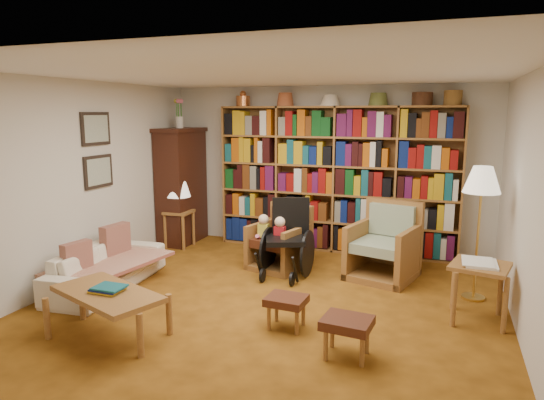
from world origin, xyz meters
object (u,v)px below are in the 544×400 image
at_px(armchair_leather, 281,241).
at_px(floor_lamp, 482,185).
at_px(sofa, 107,267).
at_px(side_table_papers, 480,273).
at_px(armchair_sage, 384,248).
at_px(coffee_table, 107,297).
at_px(footstool_b, 347,325).
at_px(side_table_lamp, 179,220).
at_px(wheelchair, 287,241).
at_px(footstool_a, 286,302).

relative_size(armchair_leather, floor_lamp, 0.58).
xyz_separation_m(sofa, side_table_papers, (4.20, 0.46, 0.25)).
distance_m(armchair_sage, coffee_table, 3.48).
relative_size(armchair_leather, footstool_b, 1.96).
xyz_separation_m(side_table_lamp, armchair_sage, (3.22, -0.32, -0.06)).
height_order(wheelchair, floor_lamp, floor_lamp).
height_order(armchair_leather, armchair_sage, armchair_sage).
height_order(wheelchair, coffee_table, wheelchair).
relative_size(armchair_sage, coffee_table, 0.80).
bearing_deg(footstool_a, sofa, 171.64).
bearing_deg(wheelchair, armchair_leather, 122.15).
xyz_separation_m(side_table_papers, coffee_table, (-3.31, -1.57, -0.10)).
height_order(sofa, footstool_a, sofa).
distance_m(sofa, footstool_a, 2.44).
bearing_deg(wheelchair, footstool_b, -58.59).
bearing_deg(floor_lamp, armchair_leather, 171.09).
xyz_separation_m(floor_lamp, footstool_a, (-1.78, -1.46, -1.05)).
xyz_separation_m(sofa, floor_lamp, (4.20, 1.10, 1.06)).
height_order(floor_lamp, coffee_table, floor_lamp).
distance_m(footstool_a, footstool_b, 0.77).
bearing_deg(armchair_sage, armchair_leather, -176.69).
height_order(wheelchair, footstool_a, wheelchair).
height_order(armchair_leather, side_table_papers, armchair_leather).
bearing_deg(side_table_lamp, coffee_table, -71.68).
bearing_deg(side_table_papers, side_table_lamp, 161.70).
bearing_deg(side_table_papers, footstool_b, -133.00).
relative_size(side_table_lamp, armchair_leather, 0.66).
bearing_deg(footstool_a, armchair_sage, 69.97).
distance_m(sofa, footstool_b, 3.18).
relative_size(side_table_lamp, floor_lamp, 0.38).
distance_m(side_table_lamp, wheelchair, 2.14).
relative_size(sofa, footstool_b, 3.84).
height_order(footstool_b, coffee_table, coffee_table).
xyz_separation_m(armchair_sage, wheelchair, (-1.19, -0.38, 0.09)).
distance_m(footstool_a, coffee_table, 1.71).
height_order(side_table_lamp, armchair_sage, armchair_sage).
bearing_deg(armchair_sage, side_table_papers, -45.60).
height_order(wheelchair, side_table_papers, wheelchair).
bearing_deg(footstool_a, wheelchair, 107.75).
xyz_separation_m(side_table_papers, footstool_a, (-1.78, -0.82, -0.24)).
bearing_deg(side_table_lamp, armchair_sage, -5.62).
xyz_separation_m(armchair_leather, armchair_sage, (1.38, 0.08, 0.01)).
xyz_separation_m(armchair_leather, footstool_b, (1.36, -2.21, -0.07)).
bearing_deg(side_table_lamp, armchair_leather, -12.20).
bearing_deg(footstool_a, floor_lamp, 39.23).
height_order(footstool_a, footstool_b, footstool_b).
distance_m(armchair_leather, coffee_table, 2.73).
bearing_deg(sofa, armchair_leather, -54.35).
height_order(side_table_lamp, coffee_table, side_table_lamp).
relative_size(armchair_leather, side_table_papers, 1.36).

